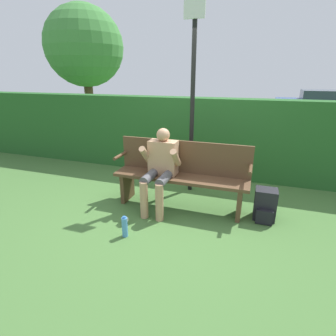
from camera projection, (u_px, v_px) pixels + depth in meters
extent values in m
plane|color=#426B33|center=(180.00, 207.00, 3.94)|extent=(40.00, 40.00, 0.00)
cube|color=#235623|center=(202.00, 137.00, 5.08)|extent=(12.00, 0.40, 1.48)
cube|color=#513823|center=(180.00, 178.00, 3.78)|extent=(1.96, 0.40, 0.05)
cube|color=#513823|center=(184.00, 157.00, 3.86)|extent=(1.96, 0.04, 0.48)
cube|color=#513823|center=(127.00, 186.00, 4.12)|extent=(0.06, 0.36, 0.45)
cube|color=#513823|center=(240.00, 202.00, 3.61)|extent=(0.06, 0.36, 0.45)
cylinder|color=#513823|center=(120.00, 156.00, 3.99)|extent=(0.05, 0.36, 0.05)
cylinder|color=#513823|center=(251.00, 169.00, 3.41)|extent=(0.05, 0.36, 0.05)
cube|color=tan|center=(163.00, 157.00, 3.81)|extent=(0.41, 0.22, 0.50)
sphere|color=tan|center=(163.00, 135.00, 3.69)|extent=(0.19, 0.19, 0.19)
cylinder|color=#4C4C51|center=(150.00, 176.00, 3.70)|extent=(0.13, 0.48, 0.13)
cylinder|color=#4C4C51|center=(165.00, 178.00, 3.63)|extent=(0.13, 0.48, 0.13)
cylinder|color=tan|center=(144.00, 200.00, 3.57)|extent=(0.11, 0.11, 0.53)
cylinder|color=tan|center=(159.00, 202.00, 3.51)|extent=(0.11, 0.11, 0.53)
cylinder|color=tan|center=(146.00, 155.00, 3.75)|extent=(0.09, 0.31, 0.31)
cylinder|color=tan|center=(176.00, 158.00, 3.61)|extent=(0.09, 0.31, 0.31)
cube|color=black|center=(265.00, 204.00, 3.57)|extent=(0.29, 0.24, 0.43)
cube|color=black|center=(264.00, 217.00, 3.46)|extent=(0.22, 0.08, 0.20)
cylinder|color=#4C8CCC|center=(125.00, 227.00, 3.19)|extent=(0.07, 0.07, 0.25)
cylinder|color=#2D66B2|center=(124.00, 217.00, 3.15)|extent=(0.04, 0.04, 0.02)
cylinder|color=black|center=(192.00, 103.00, 4.05)|extent=(0.07, 0.07, 2.92)
cube|color=silver|center=(195.00, 8.00, 3.58)|extent=(0.30, 0.02, 0.26)
cube|color=#2D4784|center=(324.00, 106.00, 12.14)|extent=(4.34, 2.06, 0.57)
cube|color=#333D4C|center=(326.00, 95.00, 11.97)|extent=(2.11, 1.74, 0.43)
cylinder|color=black|center=(291.00, 106.00, 13.43)|extent=(0.68, 0.21, 0.68)
cylinder|color=black|center=(294.00, 110.00, 11.83)|extent=(0.68, 0.21, 0.68)
cylinder|color=#4C3823|center=(90.00, 104.00, 8.48)|extent=(0.27, 0.27, 1.97)
sphere|color=#42843D|center=(84.00, 47.00, 7.91)|extent=(2.35, 2.35, 2.35)
sphere|color=silver|center=(125.00, 220.00, 3.50)|extent=(0.09, 0.09, 0.09)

